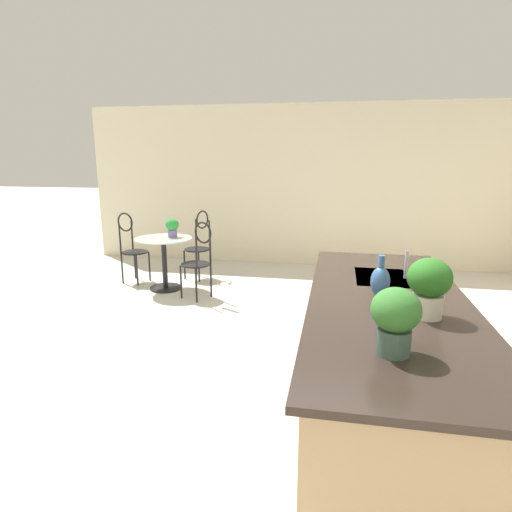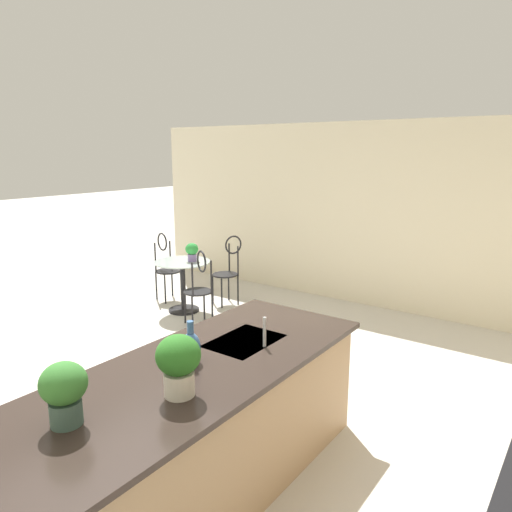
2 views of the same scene
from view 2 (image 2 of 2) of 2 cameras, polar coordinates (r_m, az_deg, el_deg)
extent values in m
plane|color=beige|center=(4.35, -12.98, -19.57)|extent=(40.00, 40.00, 0.00)
cube|color=beige|center=(7.26, 12.66, 4.81)|extent=(0.12, 7.80, 2.70)
cube|color=tan|center=(3.41, -7.35, -20.38)|extent=(2.70, 0.96, 0.88)
cube|color=#2D231E|center=(3.18, -7.58, -13.41)|extent=(2.80, 1.06, 0.04)
cube|color=#B2B5BA|center=(3.56, -1.39, -10.30)|extent=(0.56, 0.40, 0.03)
cylinder|color=black|center=(7.07, -8.60, -6.38)|extent=(0.44, 0.44, 0.03)
cylinder|color=black|center=(6.96, -8.70, -3.55)|extent=(0.07, 0.07, 0.69)
cylinder|color=#B2C6C1|center=(6.87, -8.79, -0.71)|extent=(0.80, 0.80, 0.01)
cylinder|color=black|center=(7.07, -4.12, -4.47)|extent=(0.03, 0.03, 0.45)
cylinder|color=black|center=(7.30, -5.19, -3.93)|extent=(0.03, 0.03, 0.45)
cylinder|color=black|center=(7.20, -2.17, -4.12)|extent=(0.03, 0.03, 0.45)
cylinder|color=black|center=(7.43, -3.29, -3.60)|extent=(0.03, 0.03, 0.45)
cylinder|color=black|center=(7.19, -3.72, -2.23)|extent=(0.49, 0.49, 0.02)
cylinder|color=black|center=(7.10, -2.17, -0.61)|extent=(0.03, 0.03, 0.45)
cylinder|color=black|center=(7.32, -3.22, -0.22)|extent=(0.03, 0.03, 0.45)
torus|color=black|center=(7.16, -2.72, 1.34)|extent=(0.27, 0.12, 0.28)
cylinder|color=black|center=(7.51, -8.93, -3.57)|extent=(0.03, 0.03, 0.45)
cylinder|color=black|center=(7.38, -10.81, -3.94)|extent=(0.03, 0.03, 0.45)
cylinder|color=black|center=(7.74, -9.99, -3.12)|extent=(0.03, 0.03, 0.45)
cylinder|color=black|center=(7.62, -11.82, -3.46)|extent=(0.03, 0.03, 0.45)
cylinder|color=black|center=(7.50, -10.46, -1.79)|extent=(0.46, 0.46, 0.02)
cylinder|color=black|center=(7.64, -10.22, 0.14)|extent=(0.03, 0.03, 0.45)
cylinder|color=black|center=(7.52, -11.94, -0.13)|extent=(0.03, 0.03, 0.45)
torus|color=black|center=(7.53, -11.14, 1.68)|extent=(0.09, 0.28, 0.28)
cylinder|color=black|center=(6.52, -8.50, -6.06)|extent=(0.03, 0.03, 0.45)
cylinder|color=black|center=(6.61, -6.21, -5.72)|extent=(0.03, 0.03, 0.45)
cylinder|color=black|center=(6.27, -7.61, -6.80)|extent=(0.03, 0.03, 0.45)
cylinder|color=black|center=(6.37, -5.24, -6.43)|extent=(0.03, 0.03, 0.45)
cylinder|color=black|center=(6.37, -6.94, -4.24)|extent=(0.51, 0.51, 0.02)
cylinder|color=black|center=(6.13, -7.60, -2.84)|extent=(0.03, 0.03, 0.45)
cylinder|color=black|center=(6.22, -5.37, -2.55)|extent=(0.03, 0.03, 0.45)
torus|color=black|center=(6.12, -6.53, -0.66)|extent=(0.14, 0.27, 0.28)
cylinder|color=#B2B5BA|center=(3.42, 1.03, -9.06)|extent=(0.02, 0.02, 0.22)
cylinder|color=#7A669E|center=(6.86, -7.64, -0.20)|extent=(0.13, 0.13, 0.10)
ellipsoid|color=green|center=(6.83, -7.67, 0.84)|extent=(0.18, 0.18, 0.17)
cylinder|color=#385147|center=(2.72, -21.74, -16.97)|extent=(0.16, 0.16, 0.13)
ellipsoid|color=#33712D|center=(2.65, -22.03, -13.91)|extent=(0.24, 0.24, 0.22)
cylinder|color=beige|center=(2.84, -9.15, -14.84)|extent=(0.17, 0.17, 0.14)
ellipsoid|color=#276620|center=(2.76, -9.28, -11.61)|extent=(0.26, 0.26, 0.23)
ellipsoid|color=#386099|center=(3.20, -7.79, -10.82)|extent=(0.13, 0.13, 0.21)
cylinder|color=#386099|center=(3.15, -7.87, -8.41)|extent=(0.04, 0.04, 0.08)
camera|label=1|loc=(2.54, -71.71, -5.76)|focal=30.29mm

